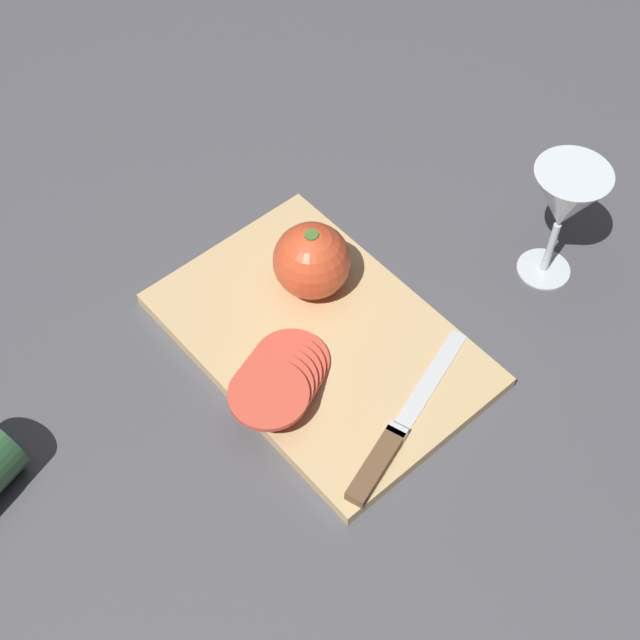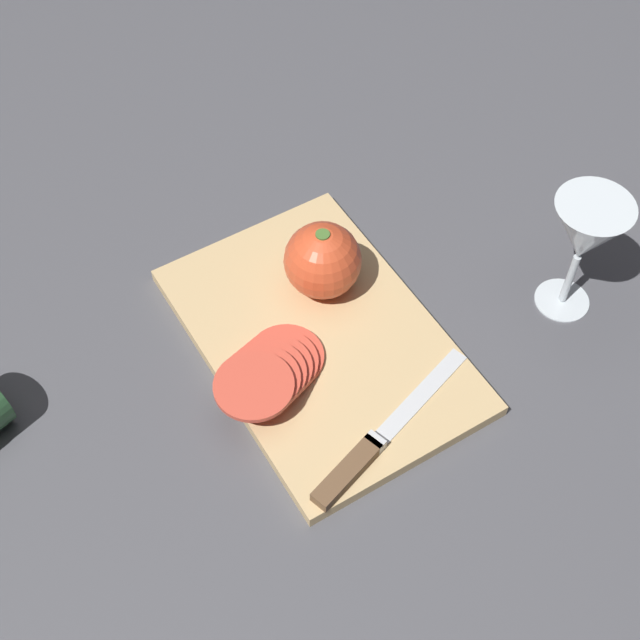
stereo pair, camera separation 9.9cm
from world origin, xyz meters
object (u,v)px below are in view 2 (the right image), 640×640
object	(u,v)px
wine_glass	(585,235)
whole_tomato	(323,260)
tomato_slice_stack_near	(270,371)
knife	(362,457)

from	to	relation	value
wine_glass	whole_tomato	bearing A→B (deg)	-123.53
whole_tomato	tomato_slice_stack_near	size ratio (longest dim) A/B	0.64
knife	tomato_slice_stack_near	distance (m)	0.14
wine_glass	tomato_slice_stack_near	bearing A→B (deg)	-101.73
whole_tomato	knife	distance (m)	0.24
wine_glass	knife	world-z (taller)	wine_glass
whole_tomato	knife	bearing A→B (deg)	-21.34
knife	whole_tomato	bearing A→B (deg)	50.85
wine_glass	whole_tomato	xyz separation A→B (m)	(-0.16, -0.24, -0.06)
knife	tomato_slice_stack_near	bearing A→B (deg)	85.93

